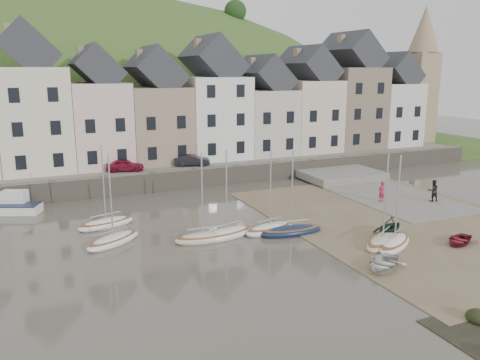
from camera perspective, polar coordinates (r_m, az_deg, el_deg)
name	(u,v)px	position (r m, az deg, el deg)	size (l,w,h in m)	color
ground	(276,242)	(33.01, 4.22, -7.23)	(160.00, 160.00, 0.00)	#494539
quay_land	(157,155)	(62.02, -9.70, 2.92)	(90.00, 30.00, 1.50)	#3A5522
quay_street	(184,165)	(50.97, -6.56, 1.76)	(70.00, 7.00, 0.10)	slate
seawall	(195,178)	(47.84, -5.29, 0.26)	(70.00, 1.20, 1.80)	slate
beach	(403,221)	(39.13, 18.66, -4.60)	(18.00, 26.00, 0.06)	brown
slipway	(377,192)	(47.46, 15.82, -1.33)	(8.00, 18.00, 0.12)	slate
hillside	(96,234)	(92.64, -16.55, -6.07)	(134.40, 84.00, 84.00)	#3A5522
townhouse_terrace	(189,106)	(54.03, -6.03, 8.60)	(61.05, 8.00, 13.93)	silver
church_spire	(421,71)	(71.07, 20.56, 11.91)	(4.00, 4.00, 18.00)	#997F60
sailboat_0	(106,223)	(37.17, -15.47, -4.92)	(4.58, 2.68, 6.32)	white
sailboat_1	(113,240)	(33.52, -14.67, -6.84)	(4.45, 3.65, 6.32)	white
sailboat_2	(203,238)	(32.97, -4.38, -6.77)	(4.04, 1.82, 6.32)	beige
sailboat_3	(270,228)	(34.76, 3.53, -5.71)	(4.40, 2.38, 6.32)	white
sailboat_4	(227,234)	(33.68, -1.56, -6.31)	(4.65, 2.47, 6.32)	white
sailboat_5	(291,231)	(34.46, 6.03, -5.93)	(4.78, 1.84, 6.32)	#131F3C
sailboat_6	(394,243)	(33.49, 17.70, -7.06)	(4.51, 3.63, 6.32)	white
sailboat_7	(383,241)	(33.61, 16.43, -6.90)	(4.46, 3.48, 6.32)	beige
motorboat_2	(7,206)	(43.46, -25.72, -2.73)	(5.82, 3.77, 1.70)	white
rowboat_white	(383,264)	(29.60, 16.48, -9.41)	(2.21, 3.10, 0.64)	silver
rowboat_green	(390,226)	(35.14, 17.19, -5.24)	(2.26, 2.62, 1.38)	#163121
rowboat_red	(459,240)	(35.38, 24.37, -6.43)	(1.89, 2.64, 0.55)	maroon
person_red	(381,191)	(43.71, 16.30, -1.29)	(0.65, 0.43, 1.78)	#A01D40
person_dark	(433,190)	(45.21, 21.76, -1.15)	(0.92, 0.72, 1.90)	black
car_left	(125,165)	(48.44, -13.37, 1.70)	(1.44, 3.58, 1.22)	maroon
car_right	(192,160)	(50.07, -5.65, 2.34)	(1.26, 3.63, 1.19)	black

